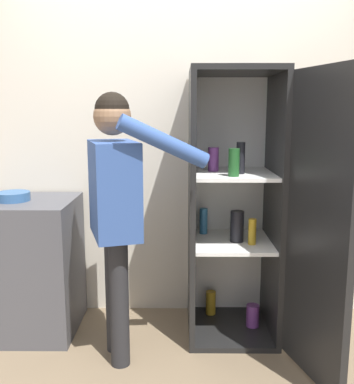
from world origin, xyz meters
TOP-DOWN VIEW (x-y plane):
  - ground_plane at (0.00, 0.00)m, footprint 12.00×12.00m
  - wall_back at (0.00, 0.98)m, footprint 7.00×0.06m
  - refrigerator at (0.44, 0.53)m, footprint 0.78×1.20m
  - person at (-0.38, 0.26)m, footprint 0.74×0.57m
  - counter at (-1.07, 0.62)m, footprint 0.70×0.62m
  - bowl at (-1.11, 0.60)m, footprint 0.22×0.22m

SIDE VIEW (x-z plane):
  - ground_plane at x=0.00m, z-range 0.00..0.00m
  - counter at x=-1.07m, z-range 0.00..0.92m
  - refrigerator at x=0.44m, z-range -0.01..1.77m
  - bowl at x=-1.11m, z-range 0.92..0.98m
  - person at x=-0.38m, z-range 0.21..1.82m
  - wall_back at x=0.00m, z-range 0.00..2.55m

